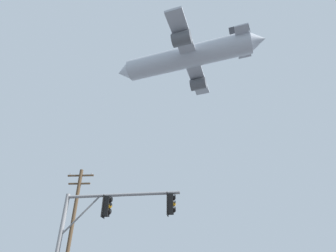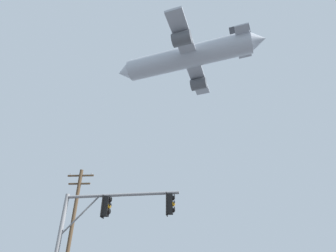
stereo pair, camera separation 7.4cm
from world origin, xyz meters
name	(u,v)px [view 1 (the left image)]	position (x,y,z in m)	size (l,w,h in m)	color
signal_pole_near	(104,221)	(-2.59, 6.61, 4.16)	(5.64, 0.77, 5.51)	gray
utility_pole	(72,229)	(-7.38, 14.99, 5.33)	(2.20, 0.28, 10.05)	brown
airplane	(187,58)	(2.78, 32.33, 39.82)	(29.43, 22.73, 8.09)	#B7BCC6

